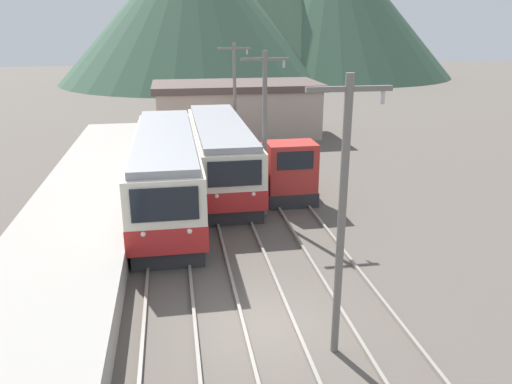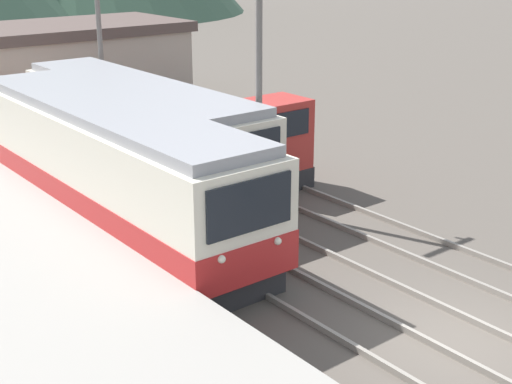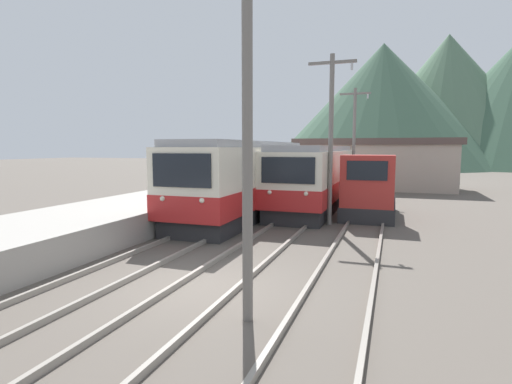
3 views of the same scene
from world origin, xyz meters
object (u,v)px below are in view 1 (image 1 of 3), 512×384
commuter_train_left (167,175)px  catenary_mast_mid (265,129)px  catenary_mast_near (342,212)px  shunting_locomotive (284,171)px  catenary_mast_far (235,97)px  commuter_train_center (220,156)px

commuter_train_left → catenary_mast_mid: bearing=-17.5°
catenary_mast_near → catenary_mast_mid: 10.17m
shunting_locomotive → catenary_mast_far: (-1.49, 7.51, 2.71)m
catenary_mast_near → catenary_mast_mid: bearing=90.0°
shunting_locomotive → commuter_train_center: bearing=145.6°
catenary_mast_mid → shunting_locomotive: bearing=60.7°
commuter_train_center → shunting_locomotive: commuter_train_center is taller
commuter_train_center → catenary_mast_mid: bearing=-72.3°
catenary_mast_mid → commuter_train_left: bearing=162.5°
commuter_train_left → catenary_mast_near: (4.31, -11.53, 2.23)m
shunting_locomotive → catenary_mast_mid: bearing=-119.3°
catenary_mast_mid → catenary_mast_far: bearing=90.0°
shunting_locomotive → catenary_mast_mid: size_ratio=0.72×
commuter_train_left → catenary_mast_near: size_ratio=1.81×
catenary_mast_near → commuter_train_left: bearing=110.5°
commuter_train_left → catenary_mast_mid: 5.04m
commuter_train_left → catenary_mast_near: 12.51m
catenary_mast_mid → commuter_train_center: bearing=107.7°
shunting_locomotive → catenary_mast_far: catenary_mast_far is taller
commuter_train_center → shunting_locomotive: (3.00, -2.06, -0.39)m
catenary_mast_near → catenary_mast_far: 20.35m
shunting_locomotive → commuter_train_left: bearing=-167.3°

